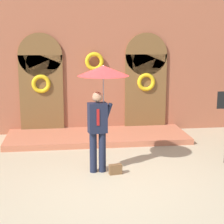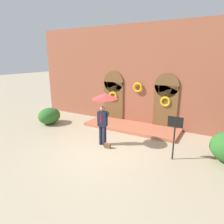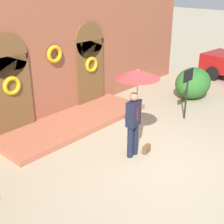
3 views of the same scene
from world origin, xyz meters
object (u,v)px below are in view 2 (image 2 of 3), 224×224
Objects in this scene: person_with_umbrella at (104,104)px; shrub_left at (49,116)px; handbag at (108,146)px; sign_post at (175,131)px.

shrub_left is at bearing 167.52° from person_with_umbrella.
handbag is (0.27, -0.20, -1.80)m from person_with_umbrella.
sign_post reaches higher than shrub_left.
shrub_left is (-4.72, 1.19, 0.37)m from handbag.
handbag is at bearing -171.64° from sign_post.
handbag is 2.92m from sign_post.
handbag is at bearing -36.71° from person_with_umbrella.
sign_post reaches higher than handbag.
person_with_umbrella is 3.06m from sign_post.
person_with_umbrella is 1.83m from handbag.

